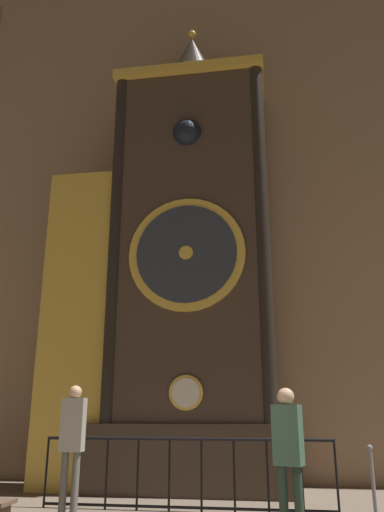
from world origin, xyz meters
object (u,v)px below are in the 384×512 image
object	(u,v)px
clock_tower	(170,271)
stanchion_post	(374,494)
visitor_near	(72,436)
visitor_far	(288,446)

from	to	relation	value
clock_tower	stanchion_post	xyz separation A→B (m)	(3.45, -1.93, -4.02)
visitor_near	stanchion_post	distance (m)	4.53
visitor_far	visitor_near	bearing A→B (deg)	-178.67
clock_tower	visitor_far	world-z (taller)	clock_tower
visitor_far	stanchion_post	bearing A→B (deg)	71.62
visitor_near	stanchion_post	size ratio (longest dim) A/B	1.87
visitor_far	stanchion_post	xyz separation A→B (m)	(1.23, 1.61, -0.74)
visitor_near	stanchion_post	xyz separation A→B (m)	(4.42, 0.59, -0.79)
clock_tower	visitor_near	bearing A→B (deg)	-111.20
clock_tower	visitor_far	size ratio (longest dim) A/B	6.05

